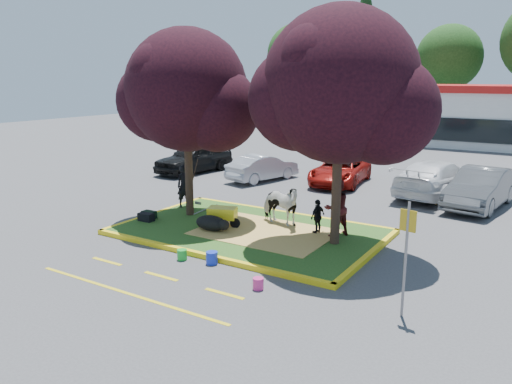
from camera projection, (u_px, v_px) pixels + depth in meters
The scene contains 32 objects.
ground at pixel (249, 234), 16.27m from camera, with size 90.00×90.00×0.00m, color #424244.
median_island at pixel (249, 232), 16.26m from camera, with size 8.00×5.00×0.15m, color #1F4B17.
curb_near at pixel (200, 255), 14.12m from camera, with size 8.30×0.16×0.15m, color yellow.
curb_far at pixel (287, 214), 18.39m from camera, with size 8.30×0.16×0.15m, color yellow.
curb_left at pixel (156, 214), 18.36m from camera, with size 0.16×5.30×0.15m, color yellow.
curb_right at pixel (370, 255), 14.15m from camera, with size 0.16×5.30×0.15m, color yellow.
straw_bedding at pixel (265, 232), 15.93m from camera, with size 4.20×3.00×0.01m, color #EEC362.
tree_purple_left at pixel (187, 96), 17.04m from camera, with size 5.06×4.20×6.51m.
tree_purple_right at pixel (340, 93), 13.89m from camera, with size 5.30×4.40×6.82m.
fire_lane_stripe_a at pixel (107, 261), 13.83m from camera, with size 1.10×0.12×0.01m, color yellow.
fire_lane_stripe_b at pixel (161, 276), 12.80m from camera, with size 1.10×0.12×0.01m, color yellow.
fire_lane_stripe_c at pixel (225, 294), 11.77m from camera, with size 1.10×0.12×0.01m, color yellow.
fire_lane_long at pixel (126, 293), 11.81m from camera, with size 6.00×0.10×0.01m, color yellow.
retail_building at pixel (470, 114), 37.87m from camera, with size 20.40×8.40×4.40m.
treeline at pixel (485, 46), 44.98m from camera, with size 46.58×7.80×14.63m.
cow at pixel (280, 205), 16.62m from camera, with size 0.75×1.64×1.39m, color silver.
calf at pixel (211, 223), 16.09m from camera, with size 1.13×0.64×0.49m, color black.
handler at pixel (184, 186), 18.94m from camera, with size 0.58×0.38×1.60m, color black.
visitor_a at pixel (336, 208), 15.41m from camera, with size 0.88×0.68×1.80m, color #4D1616.
visitor_b at pixel (318, 216), 15.75m from camera, with size 0.64×0.27×1.10m, color black.
wheelbarrow at pixel (223, 213), 16.54m from camera, with size 1.66×0.84×0.63m.
gear_bag_dark at pixel (146, 217), 17.16m from camera, with size 0.54×0.29×0.27m, color black.
gear_bag_green at pixel (149, 215), 17.49m from camera, with size 0.49×0.30×0.26m, color black.
sign_post at pixel (406, 247), 10.33m from camera, with size 0.35×0.10×2.53m.
bucket_green at pixel (182, 255), 13.94m from camera, with size 0.28×0.28×0.29m, color green.
bucket_pink at pixel (258, 284), 12.00m from camera, with size 0.27×0.27×0.29m, color #DD3181.
bucket_blue at pixel (212, 258), 13.62m from camera, with size 0.32×0.32×0.34m, color #1932CB.
car_black at pixel (194, 158), 26.60m from camera, with size 1.87×4.65×1.58m, color black.
car_silver at pixel (263, 167), 24.57m from camera, with size 1.35×3.88×1.28m, color #B0B2B9.
car_red at pixel (340, 171), 23.76m from camera, with size 2.13×4.62×1.28m, color maroon.
car_white at pixel (436, 178), 21.27m from camera, with size 2.17×5.33×1.55m, color white.
car_grey at pixel (480, 188), 19.43m from camera, with size 1.62×4.66×1.53m, color #4F5356.
Camera 1 is at (8.41, -13.07, 5.00)m, focal length 35.00 mm.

